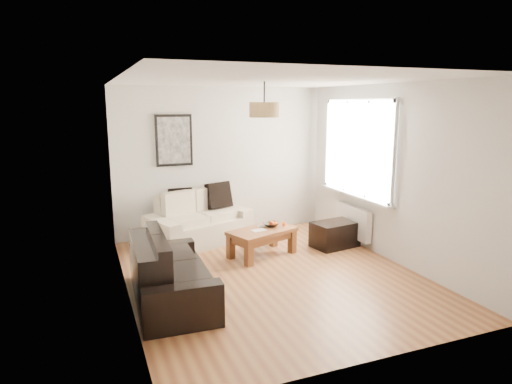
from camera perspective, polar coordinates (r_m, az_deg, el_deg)
name	(u,v)px	position (r m, az deg, el deg)	size (l,w,h in m)	color
floor	(272,275)	(6.23, 2.05, -10.53)	(4.50, 4.50, 0.00)	brown
ceiling	(273,80)	(5.79, 2.24, 14.10)	(3.80, 4.50, 0.00)	white
wall_back	(222,161)	(7.96, -4.36, 3.93)	(3.80, 0.04, 2.60)	silver
wall_front	(378,224)	(3.96, 15.29, -3.97)	(3.80, 0.04, 2.60)	silver
wall_left	(123,192)	(5.41, -16.63, 0.00)	(0.04, 4.50, 2.60)	silver
wall_right	(391,174)	(6.85, 16.88, 2.28)	(0.04, 4.50, 2.60)	silver
window_bay	(358,148)	(7.43, 12.96, 5.48)	(0.14, 1.90, 1.60)	white
radiator	(353,221)	(7.62, 12.30, -3.69)	(0.10, 0.90, 0.52)	white
poster	(174,140)	(7.69, -10.44, 6.51)	(0.62, 0.04, 0.87)	black
pendant_shade	(264,110)	(6.06, 1.06, 10.48)	(0.40, 0.40, 0.20)	tan
loveseat_cream	(199,219)	(7.54, -7.31, -3.43)	(1.66, 0.90, 0.82)	beige
sofa_leather	(171,270)	(5.45, -10.79, -9.82)	(1.73, 0.84, 0.75)	black
coffee_table	(262,243)	(6.91, 0.76, -6.48)	(1.02, 0.56, 0.42)	brown
ottoman	(335,234)	(7.44, 10.03, -5.35)	(0.72, 0.47, 0.41)	black
cushion_left	(181,200)	(7.60, -9.60, -0.99)	(0.39, 0.12, 0.39)	black
cushion_right	(219,195)	(7.76, -4.77, -0.42)	(0.45, 0.14, 0.45)	black
fruit_bowl	(271,225)	(7.01, 1.90, -4.18)	(0.24, 0.24, 0.06)	black
orange_a	(276,224)	(7.01, 2.54, -4.09)	(0.07, 0.07, 0.07)	orange
orange_b	(284,224)	(7.02, 3.61, -4.08)	(0.07, 0.07, 0.07)	orange
orange_c	(272,223)	(7.03, 2.06, -4.04)	(0.08, 0.08, 0.08)	#FE5215
papers	(259,230)	(6.79, 0.36, -4.92)	(0.21, 0.15, 0.01)	beige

